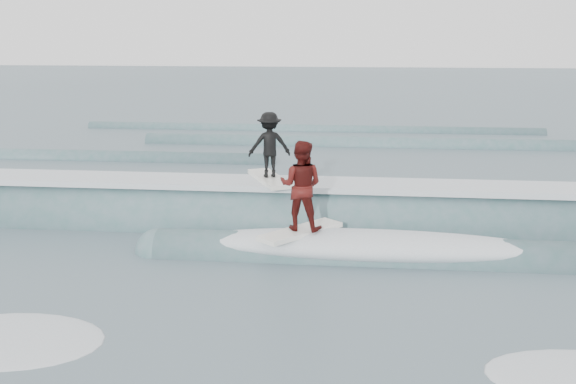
# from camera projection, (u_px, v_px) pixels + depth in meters

# --- Properties ---
(ground) EXTENTS (160.00, 160.00, 0.00)m
(ground) POSITION_uv_depth(u_px,v_px,m) (250.00, 350.00, 9.62)
(ground) COLOR #41565F
(ground) RESTS_ON ground
(breaking_wave) EXTENTS (21.50, 3.83, 2.11)m
(breaking_wave) POSITION_uv_depth(u_px,v_px,m) (302.00, 228.00, 15.42)
(breaking_wave) COLOR #3C6665
(breaking_wave) RESTS_ON ground
(surfer_black) EXTENTS (1.35, 2.04, 1.67)m
(surfer_black) POSITION_uv_depth(u_px,v_px,m) (269.00, 148.00, 15.38)
(surfer_black) COLOR silver
(surfer_black) RESTS_ON ground
(surfer_red) EXTENTS (1.73, 1.87, 1.98)m
(surfer_red) POSITION_uv_depth(u_px,v_px,m) (301.00, 189.00, 13.27)
(surfer_red) COLOR white
(surfer_red) RESTS_ON ground
(far_swells) EXTENTS (37.97, 8.65, 0.80)m
(far_swells) POSITION_uv_depth(u_px,v_px,m) (254.00, 145.00, 26.93)
(far_swells) COLOR #3C6665
(far_swells) RESTS_ON ground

